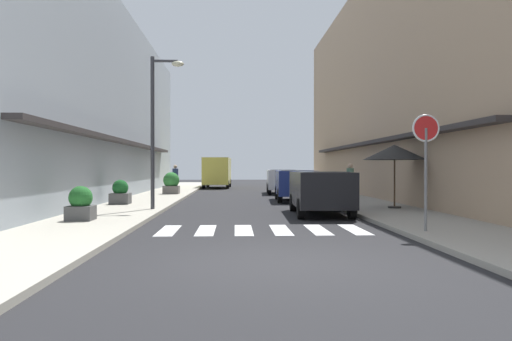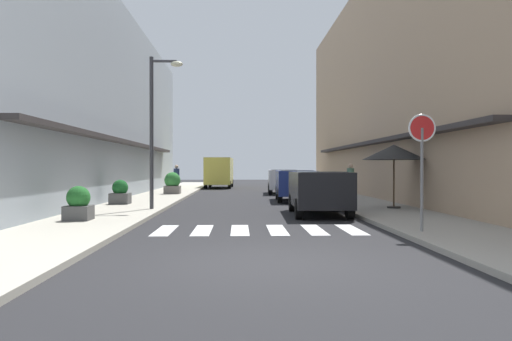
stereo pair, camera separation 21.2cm
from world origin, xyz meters
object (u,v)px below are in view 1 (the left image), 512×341
at_px(parked_car_far, 282,179).
at_px(delivery_van, 217,170).
at_px(parked_car_mid, 295,182).
at_px(round_street_sign, 426,142).
at_px(planter_far, 171,183).
at_px(street_lamp, 158,116).
at_px(pedestrian_walking_near, 350,180).
at_px(planter_corner, 81,204).
at_px(planter_midblock, 120,193).
at_px(cafe_umbrella, 395,153).
at_px(pedestrian_walking_far, 175,178).
at_px(parked_car_near, 320,188).

xyz_separation_m(parked_car_far, delivery_van, (-4.23, 8.91, 0.48)).
distance_m(parked_car_mid, round_street_sign, 12.36).
bearing_deg(parked_car_far, planter_far, -162.80).
bearing_deg(parked_car_far, delivery_van, 115.42).
bearing_deg(street_lamp, pedestrian_walking_near, 31.49).
relative_size(round_street_sign, pedestrian_walking_near, 1.63).
xyz_separation_m(planter_corner, planter_midblock, (-0.31, 6.25, -0.01)).
height_order(round_street_sign, planter_midblock, round_street_sign).
bearing_deg(parked_car_mid, street_lamp, -135.02).
bearing_deg(planter_midblock, round_street_sign, -44.77).
relative_size(cafe_umbrella, pedestrian_walking_far, 1.42).
distance_m(parked_car_mid, cafe_umbrella, 6.46).
xyz_separation_m(planter_corner, planter_far, (0.76, 14.07, 0.14)).
relative_size(delivery_van, pedestrian_walking_near, 3.27).
height_order(parked_car_mid, delivery_van, delivery_van).
xyz_separation_m(parked_car_near, parked_car_far, (0.00, 13.54, -0.00)).
xyz_separation_m(cafe_umbrella, pedestrian_walking_far, (-9.29, 11.10, -1.17)).
bearing_deg(planter_midblock, pedestrian_walking_near, 14.22).
height_order(parked_car_far, planter_corner, parked_car_far).
bearing_deg(planter_corner, cafe_umbrella, 20.67).
bearing_deg(parked_car_near, planter_far, 119.20).
distance_m(parked_car_mid, planter_far, 7.94).
relative_size(parked_car_mid, delivery_van, 0.76).
bearing_deg(planter_corner, parked_car_mid, 52.63).
height_order(planter_far, pedestrian_walking_far, pedestrian_walking_far).
bearing_deg(parked_car_far, cafe_umbrella, -76.36).
height_order(pedestrian_walking_near, pedestrian_walking_far, pedestrian_walking_near).
height_order(street_lamp, planter_far, street_lamp).
relative_size(pedestrian_walking_near, pedestrian_walking_far, 1.02).
distance_m(parked_car_near, parked_car_mid, 6.91).
bearing_deg(delivery_van, pedestrian_walking_near, -67.45).
height_order(parked_car_mid, planter_corner, parked_car_mid).
relative_size(parked_car_near, planter_corner, 4.38).
bearing_deg(parked_car_far, planter_corner, -114.17).
height_order(parked_car_mid, street_lamp, street_lamp).
xyz_separation_m(parked_car_far, planter_corner, (-7.21, -16.06, -0.35)).
xyz_separation_m(street_lamp, planter_corner, (-1.57, -3.80, -2.87)).
height_order(street_lamp, pedestrian_walking_near, street_lamp).
bearing_deg(delivery_van, street_lamp, -93.80).
relative_size(parked_car_far, cafe_umbrella, 1.78).
relative_size(parked_car_near, planter_midblock, 4.30).
height_order(parked_car_near, parked_car_far, same).
bearing_deg(parked_car_far, planter_midblock, -127.47).
xyz_separation_m(pedestrian_walking_near, pedestrian_walking_far, (-8.81, 6.16, -0.02)).
relative_size(delivery_van, cafe_umbrella, 2.36).
relative_size(planter_corner, planter_far, 0.79).
height_order(round_street_sign, pedestrian_walking_far, round_street_sign).
bearing_deg(planter_corner, pedestrian_walking_near, 42.16).
height_order(parked_car_far, delivery_van, delivery_van).
distance_m(planter_corner, pedestrian_walking_far, 14.97).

